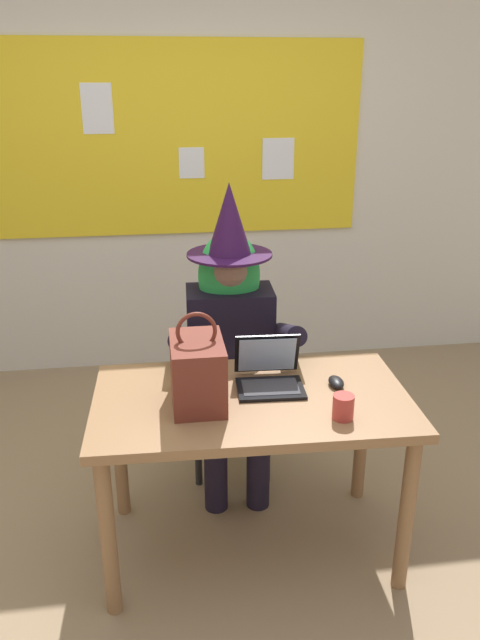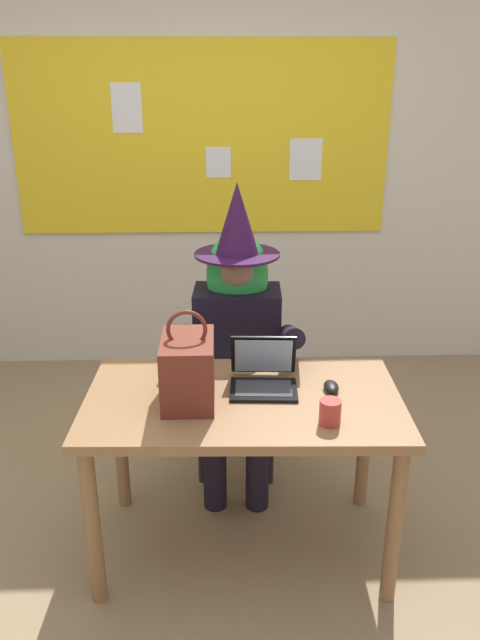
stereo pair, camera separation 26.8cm
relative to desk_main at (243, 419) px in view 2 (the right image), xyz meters
The scene contains 9 objects.
ground_plane 0.67m from the desk_main, 167.32° to the left, with size 24.00×24.00×0.00m, color #937A5B.
wall_back_bulletin 2.16m from the desk_main, 95.39° to the left, with size 5.97×2.17×2.94m.
desk_main is the anchor object (origin of this frame).
chair_at_desk 0.73m from the desk_main, 89.88° to the left, with size 0.45×0.45×0.90m.
person_costumed 0.62m from the desk_main, 90.65° to the left, with size 0.61×0.68×1.48m.
laptop 0.19m from the desk_main, 46.10° to the left, with size 0.28×0.27×0.20m.
computer_mouse 0.38m from the desk_main, ahead, with size 0.06×0.10×0.03m, color black.
handbag 0.32m from the desk_main, behind, with size 0.20×0.30×0.38m.
coffee_mug 0.40m from the desk_main, 34.59° to the right, with size 0.08×0.08×0.10m, color #B23833.
Camera 2 is at (0.10, -2.22, 1.93)m, focal length 34.76 mm.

